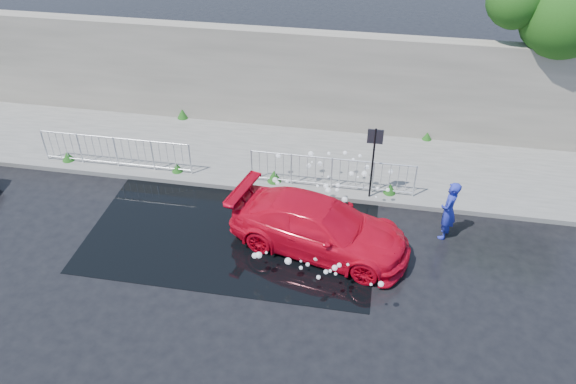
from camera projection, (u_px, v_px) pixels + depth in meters
name	position (u px, v px, depth m)	size (l,w,h in m)	color
ground	(207.00, 251.00, 15.26)	(90.00, 90.00, 0.00)	black
pavement	(249.00, 153.00, 19.20)	(30.00, 4.00, 0.15)	#5C5C58
curb	(234.00, 186.00, 17.61)	(30.00, 0.25, 0.16)	#5C5C58
retaining_wall	(261.00, 77.00, 19.89)	(30.00, 0.60, 3.50)	slate
puddle	(234.00, 230.00, 15.98)	(8.00, 5.00, 0.01)	black
sign_post	(374.00, 152.00, 16.12)	(0.45, 0.06, 2.50)	black
tree	(570.00, 9.00, 17.01)	(4.92, 2.70, 6.22)	#332114
railing_left	(116.00, 151.00, 18.07)	(5.05, 0.05, 1.10)	silver
railing_right	(332.00, 172.00, 17.07)	(5.05, 0.05, 1.10)	silver
weeds	(241.00, 155.00, 18.67)	(12.17, 3.93, 0.40)	#164512
water_spray	(322.00, 200.00, 15.95)	(3.69, 5.66, 1.07)	white
red_car	(320.00, 227.00, 14.99)	(2.00, 4.91, 1.42)	red
person	(449.00, 211.00, 15.26)	(0.65, 0.43, 1.79)	#212BA9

